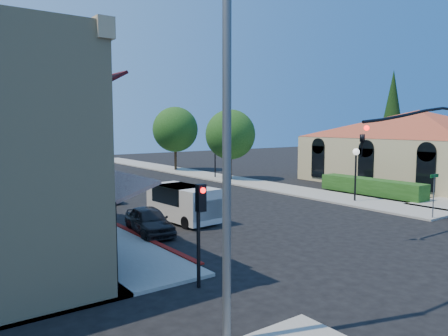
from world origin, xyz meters
TOP-DOWN VIEW (x-y plane):
  - ground at (0.00, 0.00)m, footprint 120.00×120.00m
  - sidewalk_left at (-8.75, 27.00)m, footprint 3.50×50.00m
  - sidewalk_right at (8.75, 27.00)m, footprint 3.50×50.00m
  - curb_red_strip at (-6.90, 8.00)m, footprint 0.25×10.00m
  - mission_building at (21.99, 11.50)m, footprint 30.12×30.12m
  - hedge at (11.70, 9.00)m, footprint 1.40×8.00m
  - conifer_far at (28.00, 18.00)m, footprint 3.20×3.20m
  - street_tree_a at (8.80, 22.00)m, footprint 4.56×4.56m
  - street_tree_b at (8.80, 32.00)m, footprint 4.94×4.94m
  - signal_mast_arm at (5.86, 1.50)m, footprint 8.01×0.39m
  - secondary_signal at (-8.00, 1.41)m, footprint 0.28×0.42m
  - cobra_streetlight at (-9.15, -2.00)m, footprint 3.60×0.25m
  - street_name_sign at (7.50, 2.20)m, footprint 0.80×0.06m
  - lamppost_left_near at (-8.50, 8.00)m, footprint 0.44×0.44m
  - lamppost_left_far at (-8.50, 22.00)m, footprint 0.44×0.44m
  - lamppost_right_near at (8.50, 8.00)m, footprint 0.44×0.44m
  - lamppost_right_far at (8.50, 24.00)m, footprint 0.44×0.44m
  - white_van at (-3.55, 9.83)m, footprint 2.17×4.41m
  - parked_car_a at (-6.20, 8.52)m, footprint 2.00×3.94m
  - parked_car_b at (-4.80, 17.89)m, footprint 1.43×3.41m
  - parked_car_c at (-6.20, 24.66)m, footprint 1.86×4.10m
  - parked_car_d at (-5.85, 32.00)m, footprint 2.73×4.94m

SIDE VIEW (x-z plane):
  - ground at x=0.00m, z-range 0.00..0.00m
  - curb_red_strip at x=-6.90m, z-range -0.03..0.03m
  - hedge at x=11.70m, z-range -0.55..0.55m
  - sidewalk_left at x=-8.75m, z-range 0.00..0.12m
  - sidewalk_right at x=8.75m, z-range 0.00..0.12m
  - parked_car_b at x=-4.80m, z-range 0.00..1.09m
  - parked_car_c at x=-6.20m, z-range 0.00..1.16m
  - parked_car_a at x=-6.20m, z-range 0.00..1.29m
  - parked_car_d at x=-5.85m, z-range 0.00..1.31m
  - white_van at x=-3.55m, z-range 0.15..2.04m
  - street_name_sign at x=7.50m, z-range 0.45..2.95m
  - secondary_signal at x=-8.00m, z-range 0.66..3.98m
  - lamppost_left_near at x=-8.50m, z-range 0.95..4.52m
  - lamppost_left_far at x=-8.50m, z-range 0.95..4.52m
  - lamppost_right_near at x=8.50m, z-range 0.95..4.52m
  - lamppost_right_far at x=8.50m, z-range 0.95..4.52m
  - mission_building at x=21.99m, z-range 0.55..6.95m
  - signal_mast_arm at x=5.86m, z-range 1.09..7.09m
  - street_tree_a at x=8.80m, z-range 0.95..7.43m
  - street_tree_b at x=8.80m, z-range 1.03..8.05m
  - cobra_streetlight at x=-9.15m, z-range 0.61..9.92m
  - conifer_far at x=28.00m, z-range 0.86..11.86m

